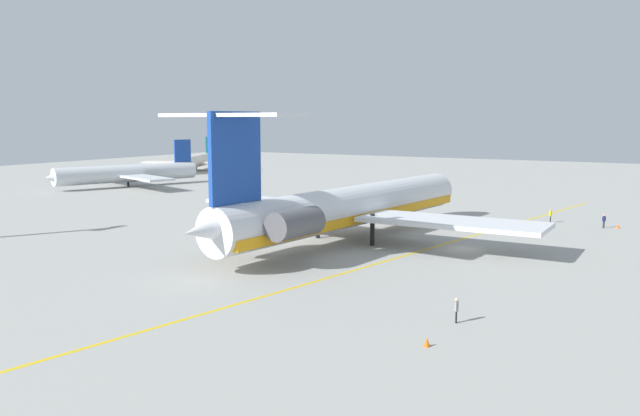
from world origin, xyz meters
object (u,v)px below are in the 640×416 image
at_px(main_jetliner, 345,207).
at_px(safety_cone_wingtip, 618,226).
at_px(airliner_mid_right, 124,173).
at_px(safety_cone_nose, 427,342).
at_px(ground_crew_near_nose, 249,202).
at_px(ground_crew_portside, 551,214).
at_px(airliner_far_right, 195,161).
at_px(safety_cone_tail, 544,223).
at_px(ground_crew_starboard, 456,307).
at_px(ground_crew_near_tail, 604,219).

height_order(main_jetliner, safety_cone_wingtip, main_jetliner).
height_order(airliner_mid_right, safety_cone_nose, airliner_mid_right).
distance_m(ground_crew_near_nose, safety_cone_nose, 60.50).
height_order(main_jetliner, airliner_mid_right, main_jetliner).
relative_size(main_jetliner, ground_crew_portside, 26.70).
xyz_separation_m(airliner_far_right, safety_cone_tail, (-43.96, -95.25, -2.22)).
bearing_deg(ground_crew_near_nose, ground_crew_starboard, 136.04).
height_order(main_jetliner, ground_crew_portside, main_jetliner).
relative_size(airliner_mid_right, safety_cone_wingtip, 53.72).
xyz_separation_m(main_jetliner, airliner_mid_right, (28.72, 64.25, -1.12)).
bearing_deg(ground_crew_portside, safety_cone_wingtip, -2.62).
bearing_deg(safety_cone_wingtip, main_jetliner, 134.29).
distance_m(airliner_far_right, safety_cone_nose, 135.01).
relative_size(airliner_mid_right, ground_crew_starboard, 17.44).
relative_size(ground_crew_near_tail, safety_cone_wingtip, 3.13).
relative_size(ground_crew_starboard, safety_cone_nose, 3.08).
bearing_deg(airliner_mid_right, ground_crew_starboard, 78.62).
bearing_deg(main_jetliner, ground_crew_near_nose, 63.78).
distance_m(safety_cone_nose, safety_cone_wingtip, 51.08).
bearing_deg(safety_cone_wingtip, ground_crew_near_nose, 100.29).
bearing_deg(safety_cone_wingtip, safety_cone_nose, 173.85).
distance_m(main_jetliner, safety_cone_wingtip, 35.00).
distance_m(airliner_far_right, ground_crew_starboard, 131.58).
bearing_deg(ground_crew_near_nose, safety_cone_tail, -174.27).
bearing_deg(safety_cone_nose, safety_cone_wingtip, -6.15).
distance_m(airliner_far_right, safety_cone_tail, 104.92).
bearing_deg(ground_crew_near_tail, airliner_far_right, -147.21).
distance_m(airliner_mid_right, ground_crew_near_nose, 42.23).
height_order(ground_crew_near_nose, safety_cone_nose, ground_crew_near_nose).
relative_size(main_jetliner, safety_cone_nose, 86.60).
bearing_deg(airliner_mid_right, ground_crew_near_tail, 106.06).
distance_m(ground_crew_near_tail, ground_crew_starboard, 45.00).
bearing_deg(ground_crew_starboard, ground_crew_near_nose, -49.66).
bearing_deg(ground_crew_starboard, safety_cone_wingtip, -106.36).
height_order(airliner_far_right, safety_cone_wingtip, airliner_far_right).
bearing_deg(airliner_far_right, ground_crew_near_tail, 42.24).
distance_m(main_jetliner, ground_crew_starboard, 29.06).
height_order(airliner_far_right, safety_cone_tail, airliner_far_right).
xyz_separation_m(ground_crew_near_nose, ground_crew_starboard, (-36.74, -43.74, -0.06)).
relative_size(ground_crew_near_tail, ground_crew_starboard, 1.02).
height_order(airliner_mid_right, safety_cone_wingtip, airliner_mid_right).
distance_m(airliner_far_right, ground_crew_portside, 104.25).
relative_size(ground_crew_near_nose, safety_cone_tail, 3.26).
relative_size(ground_crew_portside, safety_cone_tail, 3.24).
xyz_separation_m(ground_crew_near_nose, safety_cone_nose, (-41.87, -43.66, -0.86)).
distance_m(main_jetliner, ground_crew_near_tail, 33.27).
relative_size(airliner_far_right, safety_cone_tail, 49.41).
bearing_deg(safety_cone_nose, main_jetliner, 36.31).
relative_size(ground_crew_portside, ground_crew_starboard, 1.05).
height_order(ground_crew_portside, ground_crew_starboard, ground_crew_portside).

